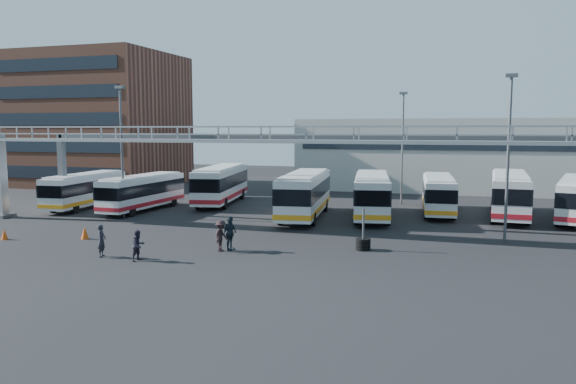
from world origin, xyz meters
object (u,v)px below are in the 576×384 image
(bus_2, at_px, (221,183))
(pedestrian_b, at_px, (138,245))
(bus_7, at_px, (510,193))
(pedestrian_a, at_px, (102,241))
(cone_left, at_px, (4,234))
(light_pole_back, at_px, (402,142))
(light_pole_mid, at_px, (509,148))
(bus_1, at_px, (143,191))
(tire_stack, at_px, (363,243))
(light_pole_left, at_px, (122,144))
(pedestrian_d, at_px, (230,233))
(bus_6, at_px, (438,193))
(bus_4, at_px, (305,193))
(cone_right, at_px, (85,233))
(bus_5, at_px, (372,194))
(pedestrian_c, at_px, (221,236))
(bus_0, at_px, (85,189))

(bus_2, relative_size, pedestrian_b, 7.21)
(bus_7, height_order, pedestrian_a, bus_7)
(bus_2, bearing_deg, bus_7, -11.66)
(cone_left, bearing_deg, light_pole_back, 47.74)
(light_pole_mid, xyz_separation_m, bus_2, (-23.97, 10.59, -3.80))
(light_pole_back, relative_size, bus_1, 1.02)
(light_pole_mid, bearing_deg, pedestrian_b, -148.46)
(light_pole_back, bearing_deg, cone_left, -132.26)
(pedestrian_a, bearing_deg, tire_stack, -82.12)
(pedestrian_b, xyz_separation_m, cone_left, (-11.19, 2.39, -0.48))
(bus_2, bearing_deg, pedestrian_b, -87.07)
(light_pole_left, bearing_deg, bus_2, 67.20)
(pedestrian_d, bearing_deg, light_pole_left, 68.16)
(pedestrian_d, distance_m, tire_stack, 7.65)
(bus_6, height_order, bus_7, bus_7)
(pedestrian_b, bearing_deg, bus_4, 1.55)
(pedestrian_d, bearing_deg, pedestrian_b, 148.73)
(bus_2, bearing_deg, tire_stack, -55.14)
(cone_left, relative_size, tire_stack, 0.28)
(cone_right, bearing_deg, pedestrian_b, -32.16)
(cone_right, bearing_deg, light_pole_back, 52.45)
(bus_2, bearing_deg, bus_6, -10.92)
(light_pole_left, xyz_separation_m, bus_7, (28.89, 9.08, -3.80))
(bus_6, distance_m, tire_stack, 16.14)
(light_pole_left, distance_m, cone_right, 10.33)
(bus_2, xyz_separation_m, bus_5, (14.60, -3.82, -0.05))
(bus_4, bearing_deg, bus_6, 21.83)
(light_pole_left, distance_m, bus_7, 30.52)
(bus_5, relative_size, pedestrian_b, 7.02)
(bus_5, bearing_deg, pedestrian_c, -121.95)
(light_pole_mid, height_order, bus_2, light_pole_mid)
(pedestrian_c, relative_size, cone_left, 2.67)
(bus_0, bearing_deg, light_pole_left, -34.20)
(bus_0, xyz_separation_m, pedestrian_b, (15.49, -15.95, -0.86))
(bus_0, bearing_deg, cone_left, -77.34)
(light_pole_left, xyz_separation_m, bus_2, (4.03, 9.59, -3.80))
(pedestrian_d, bearing_deg, bus_6, -18.03)
(bus_1, height_order, cone_right, bus_1)
(bus_4, height_order, pedestrian_d, bus_4)
(cone_left, bearing_deg, pedestrian_a, -14.20)
(bus_0, xyz_separation_m, bus_1, (5.76, 0.00, -0.00))
(bus_4, height_order, tire_stack, bus_4)
(bus_7, bearing_deg, light_pole_left, -160.33)
(tire_stack, bearing_deg, bus_1, 154.59)
(bus_7, height_order, pedestrian_d, bus_7)
(pedestrian_d, bearing_deg, light_pole_back, -5.16)
(light_pole_mid, distance_m, pedestrian_d, 17.63)
(bus_5, bearing_deg, light_pole_mid, -45.28)
(pedestrian_c, bearing_deg, bus_6, -26.60)
(pedestrian_a, xyz_separation_m, tire_stack, (13.19, 6.04, -0.49))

